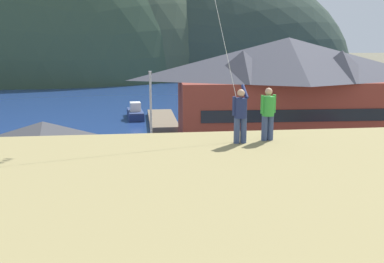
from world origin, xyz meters
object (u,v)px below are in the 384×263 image
(harbor_lodge, at_px, (287,88))
(parked_car_front_row_end, at_px, (382,210))
(parked_car_front_row_red, at_px, (78,218))
(storage_shed_near_lot, at_px, (45,161))
(wharf_dock, at_px, (162,120))
(parked_car_front_row_silver, at_px, (240,205))
(parked_car_mid_row_near, at_px, (223,178))
(person_kite_flyer, at_px, (240,114))
(parking_light_pole, at_px, (151,118))
(parked_car_lone_by_shed, at_px, (145,181))
(person_companion, at_px, (268,112))
(moored_boat_wharfside, at_px, (135,113))

(harbor_lodge, bearing_deg, parked_car_front_row_end, -94.31)
(parked_car_front_row_red, bearing_deg, parked_car_front_row_end, -3.09)
(storage_shed_near_lot, distance_m, wharf_dock, 27.72)
(parked_car_front_row_silver, bearing_deg, parked_car_mid_row_near, 89.83)
(parked_car_front_row_end, xyz_separation_m, person_kite_flyer, (-9.67, -7.53, 6.65))
(parked_car_front_row_end, xyz_separation_m, parking_light_pole, (-11.97, 10.66, 3.44))
(parked_car_lone_by_shed, height_order, person_kite_flyer, person_kite_flyer)
(wharf_dock, distance_m, parked_car_front_row_end, 34.09)
(person_companion, bearing_deg, parked_car_front_row_red, 132.36)
(storage_shed_near_lot, height_order, person_companion, person_companion)
(parked_car_front_row_silver, height_order, parking_light_pole, parking_light_pole)
(harbor_lodge, bearing_deg, wharf_dock, 134.01)
(storage_shed_near_lot, xyz_separation_m, parking_light_pole, (6.71, 4.29, 1.84))
(parked_car_mid_row_near, bearing_deg, parked_car_front_row_end, -41.67)
(parking_light_pole, bearing_deg, parked_car_mid_row_near, -41.70)
(parked_car_front_row_silver, relative_size, person_kite_flyer, 2.34)
(harbor_lodge, distance_m, parking_light_pole, 16.85)
(person_kite_flyer, bearing_deg, wharf_dock, 90.43)
(moored_boat_wharfside, distance_m, person_companion, 44.20)
(harbor_lodge, xyz_separation_m, parked_car_front_row_red, (-17.63, -19.79, -4.38))
(parked_car_front_row_end, distance_m, parking_light_pole, 16.39)
(wharf_dock, xyz_separation_m, parked_car_lone_by_shed, (-2.59, -25.95, 0.71))
(parking_light_pole, bearing_deg, parked_car_lone_by_shed, -98.29)
(wharf_dock, relative_size, parking_light_pole, 1.65)
(person_companion, bearing_deg, parking_light_pole, 100.42)
(parked_car_front_row_silver, bearing_deg, storage_shed_near_lot, 156.86)
(wharf_dock, relative_size, parked_car_front_row_red, 2.96)
(parked_car_front_row_silver, distance_m, person_kite_flyer, 11.49)
(moored_boat_wharfside, distance_m, parked_car_mid_row_near, 30.12)
(storage_shed_near_lot, relative_size, parked_car_front_row_silver, 1.70)
(person_kite_flyer, xyz_separation_m, person_companion, (0.99, 0.29, -0.02))
(parked_car_lone_by_shed, relative_size, parking_light_pole, 0.56)
(harbor_lodge, relative_size, parked_car_mid_row_near, 5.28)
(parked_car_front_row_red, bearing_deg, parking_light_pole, 67.28)
(moored_boat_wharfside, xyz_separation_m, person_kite_flyer, (3.55, -43.70, 7.00))
(person_kite_flyer, bearing_deg, parking_light_pole, 97.21)
(parked_car_lone_by_shed, bearing_deg, storage_shed_near_lot, -177.49)
(moored_boat_wharfside, distance_m, parked_car_front_row_red, 35.42)
(parking_light_pole, relative_size, person_kite_flyer, 4.15)
(parked_car_mid_row_near, xyz_separation_m, parking_light_pole, (-4.53, 4.04, 3.44))
(parked_car_mid_row_near, bearing_deg, harbor_lodge, 57.36)
(parked_car_front_row_red, relative_size, parking_light_pole, 0.56)
(moored_boat_wharfside, height_order, parked_car_front_row_end, moored_boat_wharfside)
(wharf_dock, bearing_deg, person_companion, -88.15)
(parked_car_front_row_end, relative_size, parked_car_front_row_red, 1.01)
(moored_boat_wharfside, xyz_separation_m, parked_car_lone_by_shed, (0.66, -29.53, 0.34))
(parked_car_front_row_red, height_order, person_kite_flyer, person_kite_flyer)
(person_companion, bearing_deg, storage_shed_near_lot, 126.30)
(storage_shed_near_lot, bearing_deg, person_kite_flyer, -57.06)
(wharf_dock, distance_m, parking_light_pole, 22.41)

